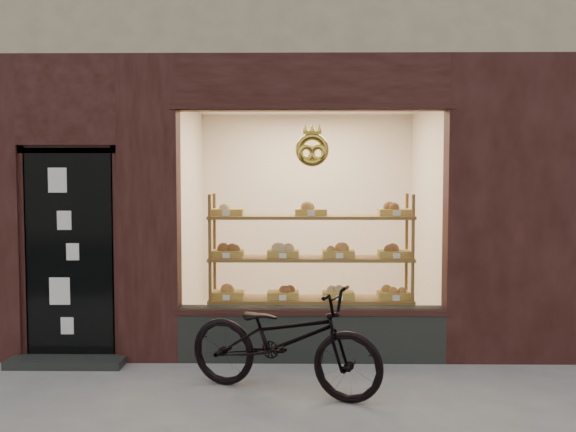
{
  "coord_description": "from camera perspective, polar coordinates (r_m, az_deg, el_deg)",
  "views": [
    {
      "loc": [
        0.29,
        -4.36,
        1.88
      ],
      "look_at": [
        0.21,
        2.0,
        1.49
      ],
      "focal_mm": 40.0,
      "sensor_mm": 36.0,
      "label": 1
    }
  ],
  "objects": [
    {
      "name": "bicycle",
      "position": [
        5.67,
        -0.38,
        -10.94
      ],
      "size": [
        1.89,
        1.26,
        0.94
      ],
      "primitive_type": "imported",
      "rotation": [
        0.0,
        0.0,
        1.18
      ],
      "color": "black",
      "rests_on": "ground"
    },
    {
      "name": "display_shelf",
      "position": [
        6.99,
        2.03,
        -5.09
      ],
      "size": [
        2.2,
        0.45,
        1.7
      ],
      "color": "brown",
      "rests_on": "ground"
    }
  ]
}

